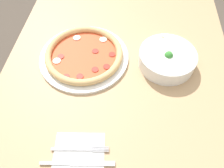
# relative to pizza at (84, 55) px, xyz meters

# --- Properties ---
(ground_plane) EXTENTS (8.00, 8.00, 0.00)m
(ground_plane) POSITION_rel_pizza_xyz_m (0.02, 0.14, -0.75)
(ground_plane) COLOR #4C4238
(dining_table) EXTENTS (1.03, 0.89, 0.73)m
(dining_table) POSITION_rel_pizza_xyz_m (0.02, 0.14, -0.13)
(dining_table) COLOR tan
(dining_table) RESTS_ON ground_plane
(pizza) EXTENTS (0.36, 0.36, 0.04)m
(pizza) POSITION_rel_pizza_xyz_m (0.00, 0.00, 0.00)
(pizza) COLOR white
(pizza) RESTS_ON dining_table
(bowl) EXTENTS (0.22, 0.22, 0.08)m
(bowl) POSITION_rel_pizza_xyz_m (-0.00, 0.32, 0.02)
(bowl) COLOR white
(bowl) RESTS_ON dining_table
(napkin) EXTENTS (0.17, 0.17, 0.00)m
(napkin) POSITION_rel_pizza_xyz_m (0.40, 0.05, -0.02)
(napkin) COLOR white
(napkin) RESTS_ON dining_table
(fork) EXTENTS (0.03, 0.18, 0.00)m
(fork) POSITION_rel_pizza_xyz_m (0.37, 0.05, -0.01)
(fork) COLOR silver
(fork) RESTS_ON napkin
(knife) EXTENTS (0.03, 0.22, 0.01)m
(knife) POSITION_rel_pizza_xyz_m (0.42, 0.04, -0.01)
(knife) COLOR silver
(knife) RESTS_ON napkin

